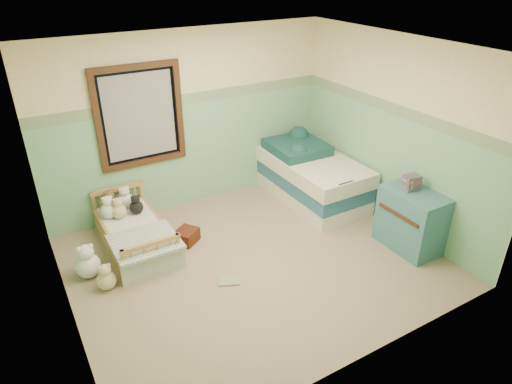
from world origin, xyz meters
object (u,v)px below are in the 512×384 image
plush_floor_tan (106,280)px  twin_bed_frame (309,190)px  floor_book (229,280)px  plush_floor_cream (88,266)px  toddler_bed_frame (136,240)px  dresser (411,220)px  red_pillow (187,236)px

plush_floor_tan → twin_bed_frame: size_ratio=0.12×
twin_bed_frame → floor_book: size_ratio=7.72×
plush_floor_cream → plush_floor_tan: plush_floor_cream is taller
plush_floor_tan → toddler_bed_frame: bearing=50.8°
twin_bed_frame → floor_book: (-2.01, -1.19, -0.10)m
dresser → plush_floor_cream: bearing=158.6°
plush_floor_cream → dresser: bearing=-21.4°
plush_floor_cream → floor_book: plush_floor_cream is taller
toddler_bed_frame → plush_floor_cream: bearing=-153.2°
toddler_bed_frame → red_pillow: (0.59, -0.25, -0.00)m
toddler_bed_frame → twin_bed_frame: size_ratio=0.76×
twin_bed_frame → dresser: size_ratio=2.38×
toddler_bed_frame → floor_book: toddler_bed_frame is taller
plush_floor_tan → dresser: dresser is taller
toddler_bed_frame → dresser: size_ratio=1.82×
toddler_bed_frame → floor_book: bearing=-60.8°
toddler_bed_frame → dresser: (2.99, -1.76, 0.30)m
red_pillow → plush_floor_cream: bearing=-176.2°
plush_floor_tan → red_pillow: plush_floor_tan is taller
plush_floor_cream → twin_bed_frame: size_ratio=0.15×
plush_floor_cream → floor_book: 1.63m
twin_bed_frame → dresser: 1.76m
plush_floor_tan → red_pillow: bearing=19.9°
twin_bed_frame → dresser: dresser is taller
plush_floor_tan → twin_bed_frame: (3.23, 0.61, 0.00)m
toddler_bed_frame → red_pillow: 0.64m
toddler_bed_frame → plush_floor_cream: plush_floor_cream is taller
toddler_bed_frame → twin_bed_frame: twin_bed_frame is taller
plush_floor_tan → twin_bed_frame: twin_bed_frame is taller
plush_floor_tan → twin_bed_frame: bearing=10.6°
toddler_bed_frame → plush_floor_cream: size_ratio=4.92×
plush_floor_cream → dresser: (3.65, -1.43, 0.25)m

